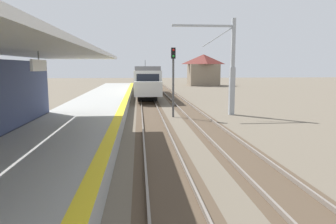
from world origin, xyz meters
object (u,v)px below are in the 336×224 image
at_px(rail_signal_post, 173,75).
at_px(catenary_pylon_far_side, 229,69).
at_px(approaching_train, 146,80).
at_px(distant_trackside_house, 203,69).

bearing_deg(rail_signal_post, catenary_pylon_far_side, 9.25).
xyz_separation_m(approaching_train, distant_trackside_house, (12.40, 22.96, 1.16)).
distance_m(rail_signal_post, catenary_pylon_far_side, 4.53).
xyz_separation_m(rail_signal_post, catenary_pylon_far_side, (4.46, 0.73, 0.41)).
xyz_separation_m(approaching_train, catenary_pylon_far_side, (6.10, -16.67, 1.43)).
relative_size(approaching_train, rail_signal_post, 3.77).
distance_m(catenary_pylon_far_side, distant_trackside_house, 40.12).
distance_m(approaching_train, catenary_pylon_far_side, 17.80).
height_order(approaching_train, rail_signal_post, rail_signal_post).
bearing_deg(catenary_pylon_far_side, approaching_train, 110.10).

